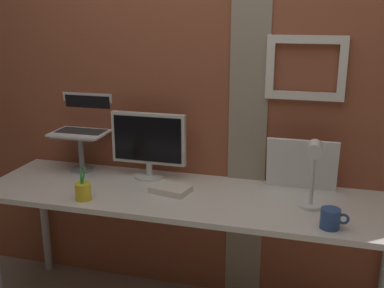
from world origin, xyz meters
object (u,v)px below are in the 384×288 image
object	(u,v)px
whiteboard_panel	(302,165)
pen_cup	(83,191)
monitor	(148,142)
desk_lamp	(313,168)
laptop	(84,122)
coffee_mug	(331,219)

from	to	relation	value
whiteboard_panel	pen_cup	distance (m)	1.17
monitor	desk_lamp	xyz separation A→B (m)	(0.93, -0.25, 0.01)
laptop	coffee_mug	world-z (taller)	laptop
monitor	laptop	distance (m)	0.45
laptop	coffee_mug	size ratio (longest dim) A/B	2.58
whiteboard_panel	desk_lamp	distance (m)	0.30
whiteboard_panel	coffee_mug	world-z (taller)	whiteboard_panel
whiteboard_panel	desk_lamp	world-z (taller)	desk_lamp
whiteboard_panel	coffee_mug	distance (m)	0.48
monitor	pen_cup	distance (m)	0.49
monitor	laptop	world-z (taller)	laptop
desk_lamp	pen_cup	xyz separation A→B (m)	(-1.14, -0.16, -0.18)
whiteboard_panel	pen_cup	world-z (taller)	whiteboard_panel
pen_cup	coffee_mug	size ratio (longest dim) A/B	1.37
laptop	whiteboard_panel	world-z (taller)	laptop
monitor	coffee_mug	distance (m)	1.11
monitor	pen_cup	size ratio (longest dim) A/B	2.53
laptop	pen_cup	xyz separation A→B (m)	(0.23, -0.47, -0.24)
monitor	desk_lamp	size ratio (longest dim) A/B	1.22
laptop	whiteboard_panel	distance (m)	1.31
pen_cup	monitor	bearing A→B (deg)	62.95
monitor	pen_cup	xyz separation A→B (m)	(-0.21, -0.41, -0.17)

